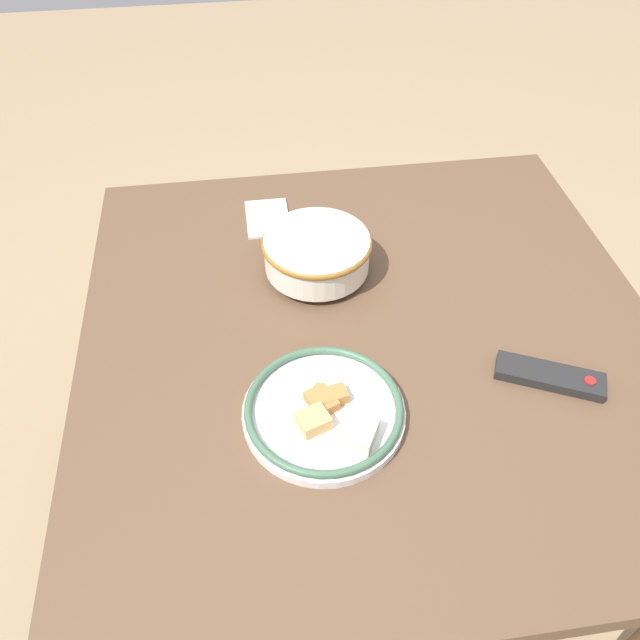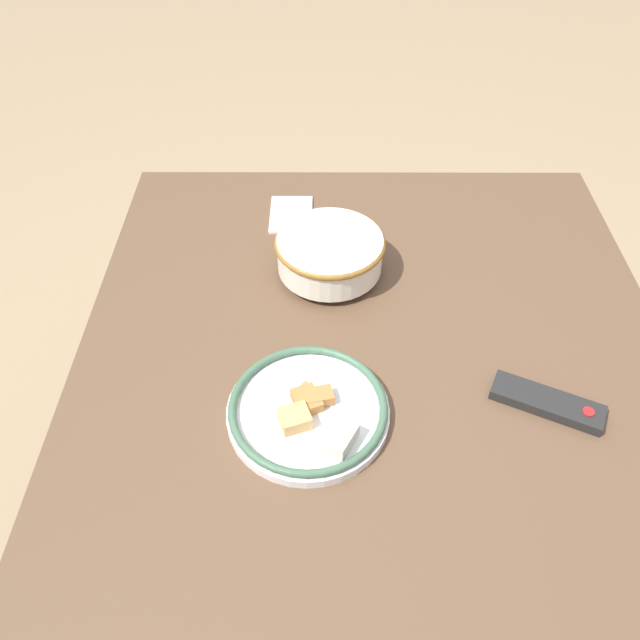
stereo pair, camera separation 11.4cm
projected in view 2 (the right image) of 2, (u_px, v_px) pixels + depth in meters
ground_plane at (357, 521)px, 1.71m from camera, size 8.00×8.00×0.00m
dining_table at (371, 366)px, 1.23m from camera, size 1.12×1.10×0.75m
noodle_bowl at (330, 253)px, 1.26m from camera, size 0.22×0.22×0.09m
food_plate at (309, 410)px, 1.03m from camera, size 0.27×0.27×0.05m
tv_remote at (547, 402)px, 1.05m from camera, size 0.13×0.19×0.02m
folded_napkin at (291, 215)px, 1.43m from camera, size 0.14×0.10×0.01m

